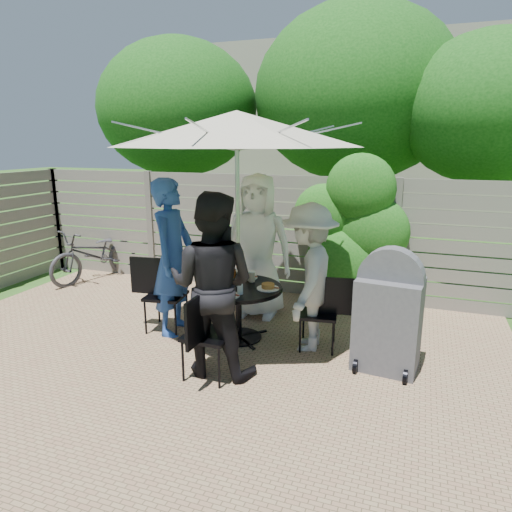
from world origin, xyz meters
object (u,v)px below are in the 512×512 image
(chair_left, at_px, (165,309))
(chair_front, at_px, (209,352))
(person_right, at_px, (309,278))
(glass_back, at_px, (237,274))
(person_front, at_px, (212,286))
(glass_front, at_px, (240,288))
(plate_back, at_px, (247,276))
(umbrella, at_px, (237,129))
(chair_back, at_px, (260,292))
(person_back, at_px, (257,246))
(glass_left, at_px, (214,281))
(patio_table, at_px, (239,303))
(person_left, at_px, (173,258))
(bbq_grill, at_px, (388,315))
(plate_front, at_px, (228,294))
(chair_right, at_px, (319,328))
(syrup_jug, at_px, (235,278))
(coffee_cup, at_px, (252,277))
(plate_left, at_px, (210,282))
(plate_right, at_px, (268,287))

(chair_left, height_order, chair_front, chair_left)
(person_right, bearing_deg, glass_back, -105.52)
(person_front, bearing_deg, glass_front, -100.42)
(glass_front, bearing_deg, plate_back, 103.53)
(umbrella, bearing_deg, chair_back, 94.05)
(person_back, height_order, glass_left, person_back)
(patio_table, xyz_separation_m, person_front, (0.06, -0.83, 0.47))
(chair_left, relative_size, glass_left, 6.74)
(person_left, relative_size, chair_front, 2.04)
(glass_front, bearing_deg, bbq_grill, 3.49)
(person_right, height_order, bbq_grill, person_right)
(chair_left, xyz_separation_m, person_front, (1.02, -0.76, 0.65))
(bbq_grill, bearing_deg, person_front, -151.78)
(chair_front, xyz_separation_m, plate_front, (-0.04, 0.60, 0.41))
(chair_right, relative_size, glass_back, 6.21)
(syrup_jug, height_order, bbq_grill, bbq_grill)
(chair_right, distance_m, coffee_cup, 1.01)
(plate_left, xyz_separation_m, bbq_grill, (2.08, -0.13, -0.10))
(chair_left, bearing_deg, plate_right, -3.40)
(chair_front, xyz_separation_m, bbq_grill, (1.66, 0.81, 0.31))
(plate_back, bearing_deg, plate_right, -41.07)
(umbrella, height_order, person_right, umbrella)
(person_left, distance_m, person_right, 1.66)
(chair_left, xyz_separation_m, plate_back, (0.94, 0.43, 0.41))
(umbrella, xyz_separation_m, glass_back, (-0.12, 0.25, -1.72))
(umbrella, bearing_deg, person_back, 93.93)
(patio_table, height_order, plate_back, plate_back)
(person_back, distance_m, person_right, 1.18)
(person_back, height_order, plate_front, person_back)
(plate_back, bearing_deg, plate_front, -86.07)
(syrup_jug, bearing_deg, coffee_cup, 50.66)
(plate_left, bearing_deg, umbrella, 3.93)
(glass_left, bearing_deg, patio_table, 25.93)
(person_right, relative_size, glass_left, 12.05)
(chair_left, distance_m, plate_right, 1.39)
(plate_back, relative_size, coffee_cup, 2.17)
(patio_table, distance_m, plate_front, 0.43)
(chair_right, height_order, glass_back, chair_right)
(chair_front, distance_m, person_right, 1.39)
(person_left, bearing_deg, coffee_cup, -76.69)
(person_left, bearing_deg, glass_back, -70.30)
(person_right, relative_size, plate_left, 6.49)
(chair_front, height_order, person_right, person_right)
(chair_front, xyz_separation_m, plate_right, (0.29, 0.99, 0.41))
(syrup_jug, xyz_separation_m, coffee_cup, (0.15, 0.18, -0.02))
(plate_front, bearing_deg, bbq_grill, 6.89)
(chair_back, xyz_separation_m, coffee_cup, (0.15, -0.74, 0.45))
(plate_left, relative_size, bbq_grill, 0.20)
(chair_back, distance_m, bbq_grill, 2.13)
(patio_table, height_order, umbrella, umbrella)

